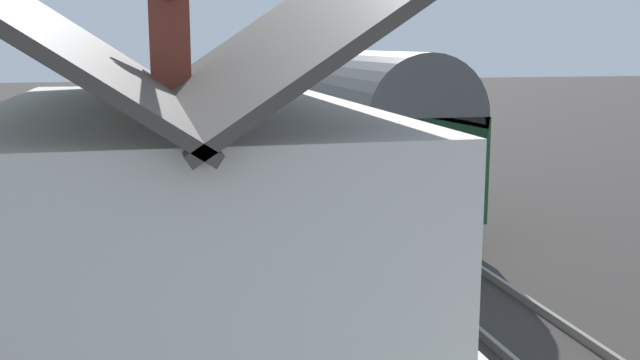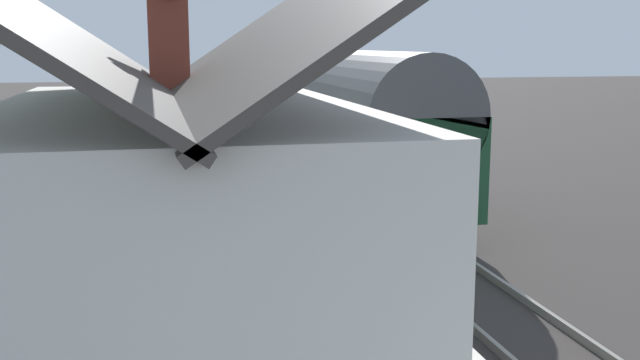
{
  "view_description": "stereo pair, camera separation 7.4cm",
  "coord_description": "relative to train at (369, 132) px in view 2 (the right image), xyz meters",
  "views": [
    {
      "loc": [
        -14.95,
        4.71,
        4.47
      ],
      "look_at": [
        -1.27,
        1.5,
        1.88
      ],
      "focal_mm": 41.34,
      "sensor_mm": 36.0,
      "label": 1
    },
    {
      "loc": [
        -14.96,
        4.64,
        4.47
      ],
      "look_at": [
        -1.27,
        1.5,
        1.88
      ],
      "focal_mm": 41.34,
      "sensor_mm": 36.0,
      "label": 2
    }
  ],
  "objects": [
    {
      "name": "rail_far",
      "position": [
        -3.46,
        0.72,
        -2.15
      ],
      "size": [
        52.0,
        0.08,
        0.14
      ],
      "primitive_type": "cube",
      "color": "gray",
      "rests_on": "ground"
    },
    {
      "name": "planter_bench_left",
      "position": [
        -0.74,
        2.51,
        -1.06
      ],
      "size": [
        0.81,
        0.32,
        0.56
      ],
      "color": "#9E5138",
      "rests_on": "platform"
    },
    {
      "name": "lamp_post_platform",
      "position": [
        6.09,
        2.59,
        1.03
      ],
      "size": [
        0.32,
        0.5,
        3.34
      ],
      "color": "black",
      "rests_on": "platform"
    },
    {
      "name": "planter_by_door",
      "position": [
        6.61,
        3.17,
        -0.94
      ],
      "size": [
        0.47,
        0.47,
        0.75
      ],
      "color": "gray",
      "rests_on": "platform"
    },
    {
      "name": "bench_near_building",
      "position": [
        0.2,
        3.87,
        -0.86
      ],
      "size": [
        1.41,
        0.48,
        0.88
      ],
      "color": "#26727F",
      "rests_on": "platform"
    },
    {
      "name": "platform",
      "position": [
        -3.46,
        4.54,
        -1.77
      ],
      "size": [
        32.0,
        5.28,
        0.88
      ],
      "primitive_type": "cube",
      "color": "#A39B8C",
      "rests_on": "ground"
    },
    {
      "name": "bench_platform_end",
      "position": [
        -1.65,
        3.73,
        -0.86
      ],
      "size": [
        1.41,
        0.47,
        0.88
      ],
      "color": "#26727F",
      "rests_on": "platform"
    },
    {
      "name": "planter_bench_right",
      "position": [
        0.46,
        5.37,
        -0.93
      ],
      "size": [
        0.4,
        0.4,
        0.78
      ],
      "color": "gray",
      "rests_on": "platform"
    },
    {
      "name": "platform_edge_coping",
      "position": [
        -3.46,
        2.08,
        -1.32
      ],
      "size": [
        32.0,
        0.36,
        0.02
      ],
      "primitive_type": "cube",
      "color": "beige",
      "rests_on": "platform"
    },
    {
      "name": "planter_corner_building",
      "position": [
        -3.46,
        4.67,
        -0.92
      ],
      "size": [
        0.51,
        0.51,
        0.77
      ],
      "color": "gray",
      "rests_on": "platform"
    },
    {
      "name": "bench_by_lamp",
      "position": [
        4.24,
        3.69,
        -0.86
      ],
      "size": [
        1.42,
        0.49,
        0.88
      ],
      "color": "#26727F",
      "rests_on": "platform"
    },
    {
      "name": "station_building",
      "position": [
        -9.44,
        5.26,
        0.24
      ],
      "size": [
        8.46,
        4.44,
        5.35
      ],
      "color": "white",
      "rests_on": "platform"
    },
    {
      "name": "rail_near",
      "position": [
        -3.46,
        -0.72,
        -2.15
      ],
      "size": [
        52.0,
        0.08,
        0.14
      ],
      "primitive_type": "cube",
      "color": "gray",
      "rests_on": "ground"
    },
    {
      "name": "ground_plane",
      "position": [
        -3.46,
        0.9,
        -2.22
      ],
      "size": [
        160.0,
        160.0,
        0.0
      ],
      "primitive_type": "plane",
      "color": "#383330"
    },
    {
      "name": "train",
      "position": [
        0.0,
        0.0,
        0.0
      ],
      "size": [
        8.87,
        2.73,
        4.32
      ],
      "color": "black",
      "rests_on": "ground"
    }
  ]
}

